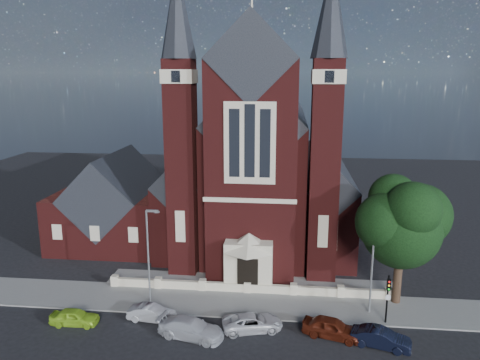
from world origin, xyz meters
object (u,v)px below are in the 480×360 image
(church, at_px, (260,165))
(car_white_suv, at_px, (252,322))
(street_lamp_left, at_px, (149,251))
(traffic_signal, at_px, (388,293))
(street_tree, at_px, (404,225))
(car_silver_b, at_px, (191,328))
(car_dark_red, at_px, (332,328))
(parish_hall, at_px, (116,207))
(car_lime_van, at_px, (75,317))
(street_lamp_right, at_px, (374,260))
(car_silver_a, at_px, (152,313))
(car_navy, at_px, (381,338))

(church, bearing_deg, car_white_suv, -87.69)
(street_lamp_left, bearing_deg, traffic_signal, -4.76)
(traffic_signal, bearing_deg, street_tree, 64.05)
(car_silver_b, bearing_deg, car_dark_red, -70.55)
(parish_hall, xyz_separation_m, car_lime_van, (3.33, -18.14, -3.38))
(parish_hall, bearing_deg, street_lamp_right, -28.22)
(car_silver_a, xyz_separation_m, car_white_suv, (7.88, -0.54, 0.01))
(street_lamp_right, height_order, car_lime_van, street_lamp_right)
(street_lamp_right, bearing_deg, church, 118.04)
(car_white_suv, bearing_deg, parish_hall, 29.10)
(church, relative_size, traffic_signal, 8.72)
(car_dark_red, bearing_deg, car_lime_van, 107.35)
(street_lamp_left, bearing_deg, car_silver_a, -72.51)
(church, bearing_deg, street_lamp_right, -61.96)
(traffic_signal, height_order, car_dark_red, traffic_signal)
(street_tree, xyz_separation_m, car_white_suv, (-11.69, -5.19, -6.33))
(car_silver_a, relative_size, car_silver_b, 0.76)
(parish_hall, relative_size, street_lamp_right, 1.51)
(street_tree, xyz_separation_m, car_silver_b, (-16.05, -6.64, -6.25))
(car_dark_red, bearing_deg, street_lamp_right, -25.31)
(street_lamp_left, relative_size, car_white_suv, 1.79)
(car_lime_van, distance_m, car_dark_red, 19.40)
(car_lime_van, distance_m, car_silver_b, 9.25)
(parish_hall, height_order, car_silver_b, parish_hall)
(parish_hall, xyz_separation_m, car_silver_b, (12.55, -18.93, -3.30))
(church, height_order, car_silver_b, church)
(parish_hall, xyz_separation_m, car_white_suv, (16.90, -17.49, -3.38))
(church, distance_m, car_lime_van, 27.40)
(church, distance_m, car_navy, 26.79)
(car_lime_van, distance_m, car_silver_a, 5.81)
(car_lime_van, bearing_deg, car_silver_a, -80.01)
(church, height_order, car_lime_van, church)
(street_lamp_right, bearing_deg, car_white_suv, -159.23)
(car_lime_van, relative_size, car_dark_red, 0.86)
(parish_hall, relative_size, car_silver_b, 2.49)
(parish_hall, distance_m, traffic_signal, 31.20)
(church, xyz_separation_m, car_silver_b, (-3.45, -23.88, -7.47))
(street_lamp_left, xyz_separation_m, traffic_signal, (18.91, -1.57, -2.02))
(traffic_signal, bearing_deg, car_lime_van, -173.81)
(car_navy, bearing_deg, street_lamp_right, 15.36)
(street_lamp_left, height_order, car_silver_b, street_lamp_left)
(street_lamp_left, distance_m, car_navy, 18.97)
(church, distance_m, car_silver_b, 25.26)
(street_lamp_right, distance_m, traffic_signal, 2.71)
(traffic_signal, xyz_separation_m, car_silver_b, (-14.45, -3.36, -1.87))
(street_lamp_left, distance_m, car_silver_a, 5.04)
(street_lamp_right, xyz_separation_m, car_silver_b, (-13.54, -4.93, -3.89))
(church, height_order, parish_hall, church)
(church, bearing_deg, car_silver_b, -98.23)
(street_tree, bearing_deg, parish_hall, 156.74)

